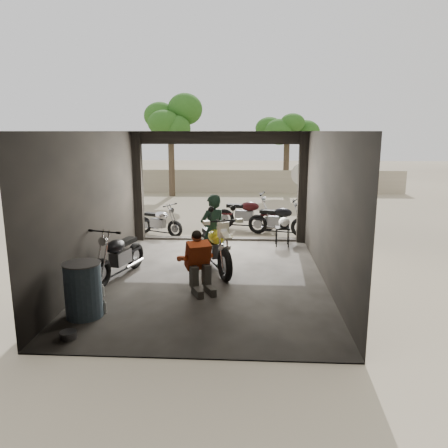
# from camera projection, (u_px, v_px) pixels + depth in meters

# --- Properties ---
(ground) EXTENTS (80.00, 80.00, 0.00)m
(ground) POSITION_uv_depth(u_px,v_px,m) (209.00, 279.00, 9.65)
(ground) COLOR #7A6D56
(ground) RESTS_ON ground
(garage) EXTENTS (7.00, 7.13, 3.20)m
(garage) POSITION_uv_depth(u_px,v_px,m) (211.00, 217.00, 9.92)
(garage) COLOR #2D2B28
(garage) RESTS_ON ground
(boundary_wall) EXTENTS (18.00, 0.30, 1.20)m
(boundary_wall) POSITION_uv_depth(u_px,v_px,m) (233.00, 181.00, 23.20)
(boundary_wall) COLOR gray
(boundary_wall) RESTS_ON ground
(tree_left) EXTENTS (2.20, 2.20, 5.60)m
(tree_left) POSITION_uv_depth(u_px,v_px,m) (170.00, 115.00, 21.20)
(tree_left) COLOR #382B1E
(tree_left) RESTS_ON ground
(tree_right) EXTENTS (2.20, 2.20, 5.00)m
(tree_right) POSITION_uv_depth(u_px,v_px,m) (287.00, 124.00, 22.43)
(tree_right) COLOR #382B1E
(tree_right) RESTS_ON ground
(main_bike) EXTENTS (1.50, 2.19, 1.35)m
(main_bike) POSITION_uv_depth(u_px,v_px,m) (215.00, 243.00, 10.06)
(main_bike) COLOR #EDE8C8
(main_bike) RESTS_ON ground
(left_bike) EXTENTS (1.16, 1.88, 1.19)m
(left_bike) POSITION_uv_depth(u_px,v_px,m) (119.00, 252.00, 9.62)
(left_bike) COLOR black
(left_bike) RESTS_ON ground
(outside_bike_a) EXTENTS (1.63, 1.21, 1.02)m
(outside_bike_a) POSITION_uv_depth(u_px,v_px,m) (159.00, 219.00, 13.59)
(outside_bike_a) COLOR black
(outside_bike_a) RESTS_ON ground
(outside_bike_b) EXTENTS (1.94, 1.06, 1.24)m
(outside_bike_b) POSITION_uv_depth(u_px,v_px,m) (246.00, 211.00, 14.37)
(outside_bike_b) COLOR #3C0E10
(outside_bike_b) RESTS_ON ground
(outside_bike_c) EXTENTS (1.86, 1.18, 1.17)m
(outside_bike_c) POSITION_uv_depth(u_px,v_px,m) (279.00, 217.00, 13.55)
(outside_bike_c) COLOR black
(outside_bike_c) RESTS_ON ground
(rider) EXTENTS (0.77, 0.72, 1.77)m
(rider) POSITION_uv_depth(u_px,v_px,m) (213.00, 232.00, 10.25)
(rider) COLOR black
(rider) RESTS_ON ground
(mechanic) EXTENTS (0.92, 1.02, 1.21)m
(mechanic) POSITION_uv_depth(u_px,v_px,m) (200.00, 264.00, 8.71)
(mechanic) COLOR #C7461A
(mechanic) RESTS_ON ground
(stool) EXTENTS (0.40, 0.40, 0.55)m
(stool) POSITION_uv_depth(u_px,v_px,m) (282.00, 230.00, 12.28)
(stool) COLOR black
(stool) RESTS_ON ground
(helmet) EXTENTS (0.37, 0.38, 0.30)m
(helmet) POSITION_uv_depth(u_px,v_px,m) (284.00, 222.00, 12.18)
(helmet) COLOR white
(helmet) RESTS_ON stool
(oil_drum) EXTENTS (0.81, 0.81, 0.98)m
(oil_drum) POSITION_uv_depth(u_px,v_px,m) (83.00, 291.00, 7.56)
(oil_drum) COLOR #41586D
(oil_drum) RESTS_ON ground
(sign_post) EXTENTS (0.74, 0.08, 2.22)m
(sign_post) POSITION_uv_depth(u_px,v_px,m) (302.00, 185.00, 14.11)
(sign_post) COLOR black
(sign_post) RESTS_ON ground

